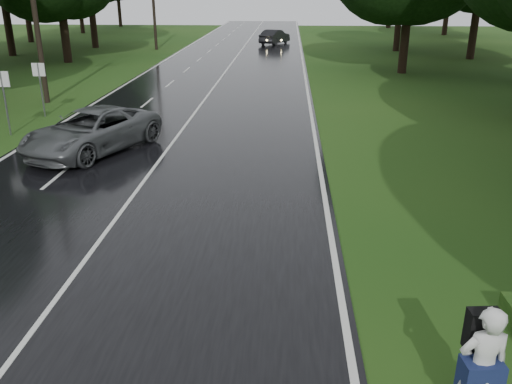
% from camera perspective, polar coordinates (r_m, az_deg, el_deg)
% --- Properties ---
extents(ground, '(160.00, 160.00, 0.00)m').
position_cam_1_polar(ground, '(11.35, -21.80, -12.55)').
color(ground, '#264815').
rests_on(ground, ground).
extents(road, '(12.00, 140.00, 0.04)m').
position_cam_1_polar(road, '(29.43, -5.78, 9.33)').
color(road, black).
rests_on(road, ground).
extents(lane_center, '(0.12, 140.00, 0.01)m').
position_cam_1_polar(lane_center, '(29.42, -5.78, 9.38)').
color(lane_center, silver).
rests_on(lane_center, road).
extents(grey_car, '(4.79, 6.39, 1.61)m').
position_cam_1_polar(grey_car, '(21.33, -17.08, 6.24)').
color(grey_car, '#54575A').
rests_on(grey_car, road).
extents(far_car, '(3.31, 4.85, 1.51)m').
position_cam_1_polar(far_car, '(59.81, 2.00, 16.18)').
color(far_car, black).
rests_on(far_car, road).
extents(hitchhiker, '(0.77, 0.71, 1.99)m').
position_cam_1_polar(hitchhiker, '(8.58, 22.81, -17.19)').
color(hitchhiker, silver).
rests_on(hitchhiker, ground).
extents(utility_pole_mid, '(1.80, 0.28, 9.46)m').
position_cam_1_polar(utility_pole_mid, '(31.81, -21.30, 8.87)').
color(utility_pole_mid, black).
rests_on(utility_pole_mid, ground).
extents(utility_pole_far, '(1.80, 0.28, 10.35)m').
position_cam_1_polar(utility_pole_far, '(55.87, -10.54, 14.68)').
color(utility_pole_far, black).
rests_on(utility_pole_far, ground).
extents(road_sign_a, '(0.65, 0.10, 2.70)m').
position_cam_1_polar(road_sign_a, '(25.36, -24.62, 5.53)').
color(road_sign_a, white).
rests_on(road_sign_a, ground).
extents(road_sign_b, '(0.62, 0.10, 2.57)m').
position_cam_1_polar(road_sign_b, '(28.36, -21.51, 7.48)').
color(road_sign_b, white).
rests_on(road_sign_b, ground).
extents(tree_left_e, '(8.23, 8.23, 12.86)m').
position_cam_1_polar(tree_left_e, '(48.27, -19.33, 12.89)').
color(tree_left_e, black).
rests_on(tree_left_e, ground).
extents(tree_left_f, '(10.42, 10.42, 16.28)m').
position_cam_1_polar(tree_left_f, '(58.99, -16.68, 14.50)').
color(tree_left_f, black).
rests_on(tree_left_f, ground).
extents(tree_right_e, '(8.52, 8.52, 13.31)m').
position_cam_1_polar(tree_right_e, '(41.39, 15.22, 12.12)').
color(tree_right_e, black).
rests_on(tree_right_e, ground).
extents(tree_right_f, '(9.94, 9.94, 15.54)m').
position_cam_1_polar(tree_right_f, '(55.48, 14.65, 14.32)').
color(tree_right_f, black).
rests_on(tree_right_f, ground).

